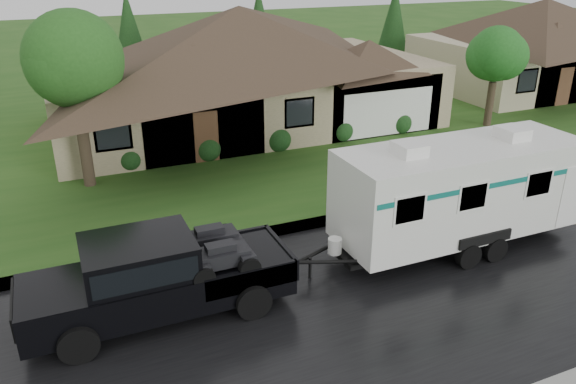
% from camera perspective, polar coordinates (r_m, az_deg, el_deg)
% --- Properties ---
extents(ground, '(140.00, 140.00, 0.00)m').
position_cam_1_polar(ground, '(16.19, 5.00, -6.89)').
color(ground, '#265219').
rests_on(ground, ground).
extents(road, '(140.00, 8.00, 0.01)m').
position_cam_1_polar(road, '(14.73, 8.71, -10.42)').
color(road, black).
rests_on(road, ground).
extents(curb, '(140.00, 0.50, 0.15)m').
position_cam_1_polar(curb, '(17.91, 1.63, -3.38)').
color(curb, gray).
rests_on(curb, ground).
extents(lawn, '(140.00, 26.00, 0.15)m').
position_cam_1_polar(lawn, '(29.20, -9.03, 7.04)').
color(lawn, '#265219').
rests_on(lawn, ground).
extents(house_main, '(19.44, 10.80, 6.90)m').
position_cam_1_polar(house_main, '(27.98, -4.19, 13.95)').
color(house_main, gray).
rests_on(house_main, lawn).
extents(house_neighbor, '(15.12, 9.72, 6.45)m').
position_cam_1_polar(house_neighbor, '(39.68, 24.84, 14.32)').
color(house_neighbor, tan).
rests_on(house_neighbor, lawn).
extents(tree_left_green, '(3.79, 3.79, 6.27)m').
position_cam_1_polar(tree_left_green, '(20.85, -21.04, 11.81)').
color(tree_left_green, '#382B1E').
rests_on(tree_left_green, lawn).
extents(tree_right_green, '(2.96, 2.96, 4.90)m').
position_cam_1_polar(tree_right_green, '(28.99, 20.43, 12.83)').
color(tree_right_green, '#382B1E').
rests_on(tree_right_green, lawn).
extents(shrub_row, '(13.60, 1.00, 1.00)m').
position_cam_1_polar(shrub_row, '(24.44, -1.06, 5.52)').
color(shrub_row, '#143814').
rests_on(shrub_row, lawn).
extents(pickup_truck, '(6.24, 2.37, 2.08)m').
position_cam_1_polar(pickup_truck, '(13.70, -13.46, -8.15)').
color(pickup_truck, black).
rests_on(pickup_truck, ground).
extents(travel_trailer, '(7.70, 2.70, 3.45)m').
position_cam_1_polar(travel_trailer, '(16.86, 17.01, 0.34)').
color(travel_trailer, white).
rests_on(travel_trailer, ground).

